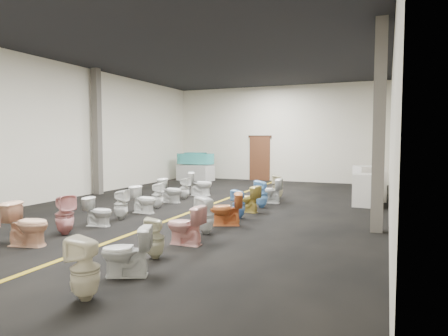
{
  "coord_description": "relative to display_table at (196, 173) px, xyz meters",
  "views": [
    {
      "loc": [
        4.93,
        -10.55,
        1.98
      ],
      "look_at": [
        0.18,
        1.0,
        1.08
      ],
      "focal_mm": 32.0,
      "sensor_mm": 36.0,
      "label": 1
    }
  ],
  "objects": [
    {
      "name": "toilet_right_5",
      "position": [
        5.15,
        -8.78,
        0.0
      ],
      "size": [
        0.85,
        0.68,
        0.76
      ],
      "primitive_type": "imported",
      "rotation": [
        0.0,
        0.0,
        -1.16
      ],
      "color": "orange",
      "rests_on": "floor"
    },
    {
      "name": "toilet_left_2",
      "position": [
        2.4,
        -11.83,
        0.03
      ],
      "size": [
        0.88,
        0.62,
        0.82
      ],
      "primitive_type": "imported",
      "rotation": [
        0.0,
        0.0,
        1.79
      ],
      "color": "#F6BA95",
      "rests_on": "floor"
    },
    {
      "name": "toilet_right_4",
      "position": [
        5.07,
        -9.72,
        0.02
      ],
      "size": [
        0.47,
        0.47,
        0.8
      ],
      "primitive_type": "imported",
      "rotation": [
        0.0,
        0.0,
        -1.95
      ],
      "color": "silver",
      "rests_on": "floor"
    },
    {
      "name": "toilet_left_7",
      "position": [
        2.44,
        -7.38,
        -0.01
      ],
      "size": [
        0.4,
        0.39,
        0.74
      ],
      "primitive_type": "imported",
      "rotation": [
        0.0,
        0.0,
        1.78
      ],
      "color": "white",
      "rests_on": "floor"
    },
    {
      "name": "door_frame",
      "position": [
        2.83,
        1.31,
        1.74
      ],
      "size": [
        1.15,
        0.08,
        0.1
      ],
      "primitive_type": "cube",
      "color": "#331C11",
      "rests_on": "back_door"
    },
    {
      "name": "toilet_right_6",
      "position": [
        5.13,
        -7.9,
        -0.01
      ],
      "size": [
        0.36,
        0.35,
        0.72
      ],
      "primitive_type": "imported",
      "rotation": [
        0.0,
        0.0,
        -1.66
      ],
      "color": "#679CD2",
      "rests_on": "floor"
    },
    {
      "name": "aisle_stripe",
      "position": [
        3.63,
        -6.64,
        -0.37
      ],
      "size": [
        0.12,
        15.6,
        0.01
      ],
      "primitive_type": "cube",
      "color": "#9B7C16",
      "rests_on": "floor"
    },
    {
      "name": "toilet_left_9",
      "position": [
        2.36,
        -5.56,
        -0.01
      ],
      "size": [
        0.36,
        0.35,
        0.73
      ],
      "primitive_type": "imported",
      "rotation": [
        0.0,
        0.0,
        1.49
      ],
      "color": "white",
      "rests_on": "floor"
    },
    {
      "name": "wall_left",
      "position": [
        -1.37,
        -6.64,
        1.87
      ],
      "size": [
        0.0,
        16.0,
        16.0
      ],
      "primitive_type": "plane",
      "rotation": [
        1.57,
        0.0,
        1.57
      ],
      "color": "silver",
      "rests_on": "ground"
    },
    {
      "name": "appliance_crate_b",
      "position": [
        8.03,
        -3.61,
        0.18
      ],
      "size": [
        1.07,
        1.07,
        1.12
      ],
      "primitive_type": "cube",
      "rotation": [
        0.0,
        0.0,
        0.41
      ],
      "color": "silver",
      "rests_on": "floor"
    },
    {
      "name": "toilet_right_0",
      "position": [
        5.16,
        -13.42,
        0.02
      ],
      "size": [
        0.4,
        0.39,
        0.79
      ],
      "primitive_type": "imported",
      "rotation": [
        0.0,
        0.0,
        -1.47
      ],
      "color": "beige",
      "rests_on": "floor"
    },
    {
      "name": "appliance_crate_a",
      "position": [
        8.03,
        -4.77,
        0.1
      ],
      "size": [
        0.81,
        0.81,
        0.96
      ],
      "primitive_type": "cube",
      "rotation": [
        0.0,
        0.0,
        -0.08
      ],
      "color": "silver",
      "rests_on": "floor"
    },
    {
      "name": "back_door",
      "position": [
        2.83,
        1.3,
        0.67
      ],
      "size": [
        1.0,
        0.1,
        2.1
      ],
      "primitive_type": "cube",
      "color": "#562D19",
      "rests_on": "floor"
    },
    {
      "name": "column_left",
      "position": [
        -1.12,
        -5.64,
        1.87
      ],
      "size": [
        0.25,
        0.25,
        4.5
      ],
      "primitive_type": "cube",
      "color": "#59544C",
      "rests_on": "floor"
    },
    {
      "name": "column_right",
      "position": [
        8.38,
        -8.14,
        1.87
      ],
      "size": [
        0.25,
        0.25,
        4.5
      ],
      "primitive_type": "cube",
      "color": "#59544C",
      "rests_on": "floor"
    },
    {
      "name": "display_table",
      "position": [
        0.0,
        0.0,
        0.0
      ],
      "size": [
        1.79,
        1.07,
        0.75
      ],
      "primitive_type": "cube",
      "rotation": [
        0.0,
        0.0,
        -0.14
      ],
      "color": "silver",
      "rests_on": "floor"
    },
    {
      "name": "toilet_right_2",
      "position": [
        5.03,
        -11.61,
        -0.03
      ],
      "size": [
        0.41,
        0.4,
        0.69
      ],
      "primitive_type": "imported",
      "rotation": [
        0.0,
        0.0,
        -1.21
      ],
      "color": "beige",
      "rests_on": "floor"
    },
    {
      "name": "appliance_crate_d",
      "position": [
        8.03,
        -0.35,
        0.08
      ],
      "size": [
        0.84,
        0.84,
        0.92
      ],
      "primitive_type": "cube",
      "rotation": [
        0.0,
        0.0,
        0.4
      ],
      "color": "beige",
      "rests_on": "floor"
    },
    {
      "name": "toilet_right_3",
      "position": [
        5.07,
        -10.64,
        -0.0
      ],
      "size": [
        0.74,
        0.43,
        0.75
      ],
      "primitive_type": "imported",
      "rotation": [
        0.0,
        0.0,
        -1.59
      ],
      "color": "#EFA9A1",
      "rests_on": "floor"
    },
    {
      "name": "ceiling",
      "position": [
        3.63,
        -6.64,
        4.12
      ],
      "size": [
        16.0,
        16.0,
        0.0
      ],
      "primitive_type": "plane",
      "rotation": [
        3.14,
        0.0,
        0.0
      ],
      "color": "black",
      "rests_on": "ground"
    },
    {
      "name": "toilet_left_3",
      "position": [
        2.39,
        -10.89,
        0.05
      ],
      "size": [
        0.5,
        0.5,
        0.85
      ],
      "primitive_type": "imported",
      "rotation": [
        0.0,
        0.0,
        1.2
      ],
      "color": "pink",
      "rests_on": "floor"
    },
    {
      "name": "toilet_right_7",
      "position": [
        5.04,
        -7.0,
        -0.01
      ],
      "size": [
        0.77,
        0.53,
        0.73
      ],
      "primitive_type": "imported",
      "rotation": [
        0.0,
        0.0,
        -1.75
      ],
      "color": "gold",
      "rests_on": "floor"
    },
    {
      "name": "wall_right",
      "position": [
        8.63,
        -6.64,
        1.87
      ],
      "size": [
        0.0,
        16.0,
        16.0
      ],
      "primitive_type": "plane",
      "rotation": [
        1.57,
        0.0,
        -1.57
      ],
      "color": "silver",
      "rests_on": "ground"
    },
    {
      "name": "bathtub",
      "position": [
        -0.0,
        0.0,
        0.69
      ],
      "size": [
        1.85,
        0.83,
        0.55
      ],
      "rotation": [
        0.0,
        0.0,
        0.14
      ],
      "color": "teal",
      "rests_on": "display_table"
    },
    {
      "name": "toilet_left_6",
      "position": [
        2.52,
        -8.19,
        -0.01
      ],
      "size": [
        0.73,
        0.44,
        0.73
      ],
      "primitive_type": "imported",
      "rotation": [
        0.0,
        0.0,
        1.52
      ],
      "color": "white",
      "rests_on": "floor"
    },
    {
      "name": "toilet_left_5",
      "position": [
        2.5,
        -9.16,
        -0.0
      ],
      "size": [
        0.39,
        0.39,
        0.75
      ],
      "primitive_type": "imported",
      "rotation": [
        0.0,
        0.0,
        1.73
      ],
      "color": "silver",
      "rests_on": "floor"
    },
    {
      "name": "toilet_right_9",
      "position": [
        5.19,
        -5.26,
        0.01
      ],
      "size": [
        0.76,
        0.45,
        0.77
      ],
      "primitive_type": "imported",
      "rotation": [
        0.0,
        0.0,
        -1.54
      ],
      "color": "white",
      "rests_on": "floor"
    },
    {
      "name": "toilet_left_8",
      "position": [
        2.29,
        -6.35,
        0.0
      ],
      "size": [
        0.76,
        0.46,
        0.75
      ],
      "primitive_type": "imported",
      "rotation": [
        0.0,
        0.0,
        1.62
      ],
      "color": "white",
      "rests_on": "floor"
    },
    {
      "name": "toilet_right_10",
      "position": [
        5.19,
        -4.34,
        0.03
      ],
      "size": [
        0.47,
        0.46,
        0.81
      ],
      "primitive_type": "imported",
      "rotation": [
        0.0,
        0.0,
        -1.27
      ],
      "color": "#F2E9C5",
      "rests_on": "floor"
    },
    {
      "name": "floor",
      "position": [
        3.63,
        -6.64,
        -0.38
      ],
      "size": [
        16.0,
        16.0,
        0.0
      ],
      "primitive_type": "plane",
      "color": "black",
      "rests_on": "ground"
    },
    {
      "name": "toilet_left_4",
      "position": [
        2.48,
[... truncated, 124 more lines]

